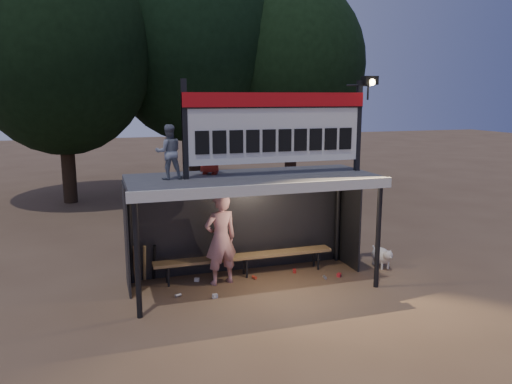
% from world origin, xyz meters
% --- Properties ---
extents(ground, '(80.00, 80.00, 0.00)m').
position_xyz_m(ground, '(0.00, 0.00, 0.00)').
color(ground, brown).
rests_on(ground, ground).
extents(player, '(0.79, 0.60, 1.95)m').
position_xyz_m(player, '(-0.61, 0.28, 0.97)').
color(player, silver).
rests_on(player, ground).
extents(child_a, '(0.51, 0.40, 1.05)m').
position_xyz_m(child_a, '(-1.66, 0.07, 2.85)').
color(child_a, slate).
rests_on(child_a, dugout_shelter).
extents(child_b, '(0.62, 0.55, 1.06)m').
position_xyz_m(child_b, '(-0.77, 0.47, 2.85)').
color(child_b, maroon).
rests_on(child_b, dugout_shelter).
extents(dugout_shelter, '(5.10, 2.08, 2.32)m').
position_xyz_m(dugout_shelter, '(0.00, 0.24, 1.85)').
color(dugout_shelter, '#3B3B3D').
rests_on(dugout_shelter, ground).
extents(scoreboard_assembly, '(4.10, 0.27, 1.99)m').
position_xyz_m(scoreboard_assembly, '(0.56, -0.01, 3.32)').
color(scoreboard_assembly, black).
rests_on(scoreboard_assembly, dugout_shelter).
extents(bench, '(4.00, 0.35, 0.48)m').
position_xyz_m(bench, '(0.00, 0.55, 0.43)').
color(bench, olive).
rests_on(bench, ground).
extents(tree_left, '(6.46, 6.46, 9.27)m').
position_xyz_m(tree_left, '(-4.00, 10.00, 5.51)').
color(tree_left, '#2F2015').
rests_on(tree_left, ground).
extents(tree_mid, '(7.22, 7.22, 10.36)m').
position_xyz_m(tree_mid, '(1.00, 11.50, 6.17)').
color(tree_mid, black).
rests_on(tree_mid, ground).
extents(tree_right, '(6.08, 6.08, 8.72)m').
position_xyz_m(tree_right, '(5.00, 10.50, 5.19)').
color(tree_right, black).
rests_on(tree_right, ground).
extents(dog, '(0.36, 0.81, 0.49)m').
position_xyz_m(dog, '(3.17, 0.13, 0.28)').
color(dog, beige).
rests_on(dog, ground).
extents(bats, '(0.47, 0.33, 0.84)m').
position_xyz_m(bats, '(-2.14, 0.82, 0.43)').
color(bats, '#9B6D48').
rests_on(bats, ground).
extents(litter, '(3.67, 1.11, 0.08)m').
position_xyz_m(litter, '(0.04, -0.01, 0.04)').
color(litter, '#AA201D').
rests_on(litter, ground).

